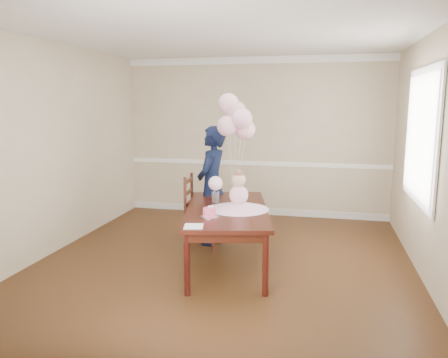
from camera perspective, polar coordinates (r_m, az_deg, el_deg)
floor at (r=5.38m, az=-0.16°, el=-11.05°), size 4.50×5.00×0.00m
ceiling at (r=5.09m, az=-0.18°, el=18.66°), size 4.50×5.00×0.02m
wall_back at (r=7.51m, az=4.12°, el=5.47°), size 4.50×0.02×2.70m
wall_front at (r=2.71m, az=-12.07°, el=-2.55°), size 4.50×0.02×2.70m
wall_left at (r=5.98m, az=-21.74°, el=3.67°), size 0.02×5.00×2.70m
wall_right at (r=5.06m, az=25.53°, el=2.41°), size 0.02×5.00×2.70m
chair_rail_trim at (r=7.55m, az=4.07°, el=2.06°), size 4.50×0.02×0.07m
crown_molding at (r=7.51m, az=4.23°, el=15.25°), size 4.50×0.02×0.12m
baseboard_trim at (r=7.70m, az=3.99°, el=-4.14°), size 4.50×0.02×0.12m
window_frame at (r=5.52m, az=24.35°, el=5.13°), size 0.02×1.66×1.56m
window_blinds at (r=5.52m, az=24.16°, el=5.14°), size 0.01×1.50×1.40m
dining_table_top at (r=5.17m, az=0.36°, el=-4.05°), size 1.31×2.03×0.05m
table_apron at (r=5.19m, az=0.36°, el=-4.80°), size 1.20×1.92×0.09m
table_leg_fl at (r=4.47m, az=-4.85°, el=-11.06°), size 0.08×0.08×0.66m
table_leg_fr at (r=4.47m, az=5.44°, el=-11.09°), size 0.08×0.08×0.66m
table_leg_bl at (r=6.11m, az=-3.31°, el=-5.29°), size 0.08×0.08×0.66m
table_leg_br at (r=6.10m, az=4.11°, el=-5.30°), size 0.08×0.08×0.66m
baby_skirt at (r=5.11m, az=1.93°, el=-3.41°), size 0.84×0.84×0.09m
baby_torso at (r=5.08m, az=1.94°, el=-2.08°), size 0.22×0.22×0.22m
baby_head at (r=5.05m, az=1.95°, el=-0.10°), size 0.16×0.16×0.16m
baby_hair at (r=5.04m, az=1.96°, el=0.53°), size 0.11×0.11×0.11m
cake_platter at (r=4.76m, az=-1.93°, el=-4.95°), size 0.24×0.24×0.01m
birthday_cake at (r=4.75m, az=-1.94°, el=-4.36°), size 0.17×0.17×0.09m
cake_flower_a at (r=4.73m, az=-1.94°, el=-3.64°), size 0.03×0.03×0.03m
cake_flower_b at (r=4.75m, az=-1.59°, el=-3.59°), size 0.03×0.03×0.03m
rose_vase_near at (r=5.42m, az=-1.11°, el=-2.32°), size 0.11×0.11×0.15m
roses_near at (r=5.39m, az=-1.12°, el=-0.57°), size 0.18×0.18×0.18m
napkin at (r=4.41m, az=-3.99°, el=-6.17°), size 0.22×0.22×0.01m
balloon_weight at (r=5.66m, az=1.33°, el=-2.48°), size 0.04×0.04×0.02m
balloon_a at (r=5.54m, az=0.40°, el=6.93°), size 0.26×0.26×0.26m
balloon_b at (r=5.49m, az=2.37°, el=7.88°), size 0.26×0.26×0.26m
balloon_c at (r=5.63m, az=1.56°, el=8.88°), size 0.26×0.26×0.26m
balloon_d at (r=5.65m, az=0.60°, el=9.84°), size 0.26×0.26×0.26m
balloon_e at (r=5.62m, az=2.80°, el=6.48°), size 0.26×0.26×0.26m
balloon_ribbon_a at (r=5.59m, az=0.87°, el=1.46°), size 0.08×0.02×0.78m
balloon_ribbon_b at (r=5.56m, az=1.84°, el=1.90°), size 0.10×0.03×0.87m
balloon_ribbon_c at (r=5.63m, az=1.44°, el=2.47°), size 0.01×0.09×0.97m
balloon_ribbon_d at (r=5.63m, az=0.97°, el=2.96°), size 0.10×0.08×1.06m
balloon_ribbon_e at (r=5.64m, az=2.06°, el=1.28°), size 0.12×0.09×0.73m
dining_chair_seat at (r=5.86m, az=-2.78°, el=-4.85°), size 0.44×0.44×0.05m
chair_leg_fl at (r=5.80m, az=-4.84°, el=-7.36°), size 0.04×0.04×0.42m
chair_leg_fr at (r=5.72m, az=-1.44°, el=-7.57°), size 0.04×0.04×0.42m
chair_leg_bl at (r=6.12m, az=-4.00°, el=-6.42°), size 0.04×0.04×0.42m
chair_leg_br at (r=6.05m, az=-0.78°, el=-6.59°), size 0.04×0.04×0.42m
chair_back_post_l at (r=5.68m, az=-5.10°, el=-2.45°), size 0.04×0.04×0.54m
chair_back_post_r at (r=6.01m, az=-4.23°, el=-1.75°), size 0.04×0.04×0.54m
chair_slat_low at (r=5.87m, az=-4.64°, el=-3.20°), size 0.05×0.39×0.05m
chair_slat_mid at (r=5.83m, az=-4.66°, el=-1.72°), size 0.05×0.39×0.05m
chair_slat_top at (r=5.80m, az=-4.68°, el=-0.22°), size 0.05×0.39×0.05m
woman at (r=5.96m, az=-1.58°, el=-0.87°), size 0.46×0.63×1.62m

